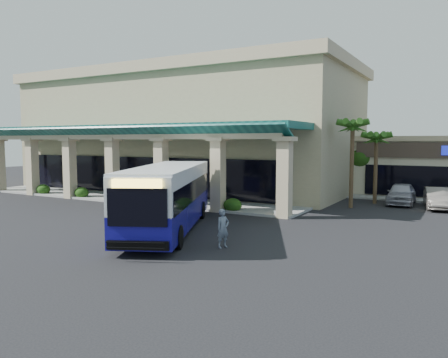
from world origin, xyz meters
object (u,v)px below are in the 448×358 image
Objects in this scene: car_white at (438,198)px; transit_bus at (168,198)px; pedestrian at (223,228)px; car_silver at (401,194)px.

transit_bus is at bearing -137.70° from car_white.
pedestrian is 17.98m from car_silver.
car_silver reaches higher than car_white.
car_white is (11.41, 14.48, -0.92)m from transit_bus.
pedestrian is at bearing -48.04° from transit_bus.
car_silver is (4.81, 17.32, -0.06)m from pedestrian.
transit_bus reaches higher than car_silver.
transit_bus is 4.64m from pedestrian.
pedestrian reaches higher than car_silver.
car_white is (7.21, 16.29, -0.12)m from pedestrian.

